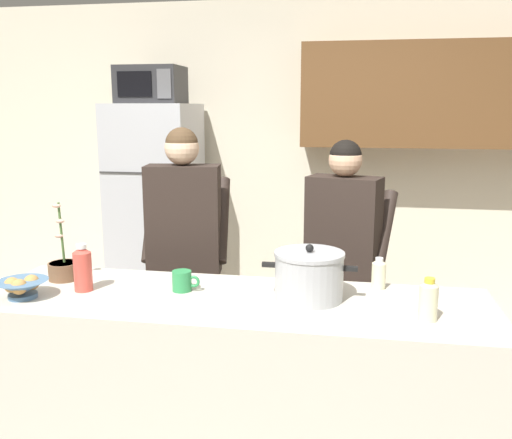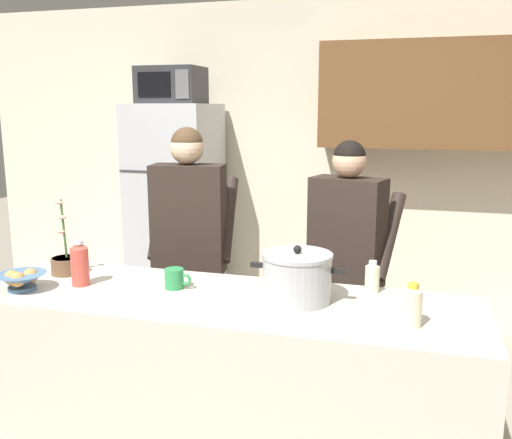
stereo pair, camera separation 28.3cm
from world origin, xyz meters
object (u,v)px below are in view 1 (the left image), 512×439
at_px(person_by_sink, 343,246).
at_px(bottle_mid_counter, 428,300).
at_px(microwave, 151,85).
at_px(coffee_mug, 183,281).
at_px(bread_bowl, 22,287).
at_px(bottle_near_edge, 83,268).
at_px(refrigerator, 157,217).
at_px(potted_orchid, 64,268).
at_px(person_near_pot, 184,235).
at_px(bottle_far_corner, 379,273).
at_px(cooking_pot, 309,275).

bearing_deg(person_by_sink, bottle_mid_counter, -68.91).
relative_size(microwave, coffee_mug, 3.66).
distance_m(bread_bowl, bottle_near_edge, 0.27).
relative_size(refrigerator, bread_bowl, 7.82).
relative_size(coffee_mug, bottle_near_edge, 0.59).
distance_m(microwave, bread_bowl, 2.21).
height_order(bottle_mid_counter, potted_orchid, potted_orchid).
relative_size(refrigerator, person_near_pot, 1.08).
bearing_deg(bottle_mid_counter, potted_orchid, 171.88).
relative_size(bottle_near_edge, bottle_far_corner, 1.49).
bearing_deg(cooking_pot, bottle_near_edge, -176.29).
bearing_deg(bottle_far_corner, bottle_mid_counter, -64.53).
bearing_deg(person_near_pot, person_by_sink, 5.79).
bearing_deg(bottle_near_edge, person_by_sink, 34.91).
xyz_separation_m(person_near_pot, bottle_far_corner, (1.09, -0.45, -0.04)).
relative_size(refrigerator, cooking_pot, 4.24).
xyz_separation_m(cooking_pot, bread_bowl, (-1.26, -0.21, -0.06)).
height_order(person_near_pot, bottle_mid_counter, person_near_pot).
height_order(microwave, person_by_sink, microwave).
xyz_separation_m(refrigerator, person_by_sink, (1.50, -1.04, 0.09)).
bearing_deg(refrigerator, coffee_mug, -66.40).
xyz_separation_m(person_by_sink, bottle_mid_counter, (0.36, -0.92, 0.03)).
xyz_separation_m(person_by_sink, bottle_near_edge, (-1.18, -0.82, 0.05)).
bearing_deg(bread_bowl, potted_orchid, 81.62).
bearing_deg(bottle_far_corner, microwave, 136.93).
distance_m(refrigerator, person_by_sink, 1.83).
xyz_separation_m(coffee_mug, bread_bowl, (-0.67, -0.22, 0.00)).
bearing_deg(refrigerator, microwave, -89.93).
bearing_deg(bread_bowl, refrigerator, 93.03).
bearing_deg(refrigerator, bottle_near_edge, -80.08).
relative_size(cooking_pot, bread_bowl, 1.84).
relative_size(bottle_near_edge, potted_orchid, 0.57).
bearing_deg(cooking_pot, person_by_sink, 79.90).
bearing_deg(person_by_sink, microwave, 145.74).
height_order(refrigerator, potted_orchid, refrigerator).
relative_size(person_by_sink, bottle_far_corner, 10.66).
distance_m(refrigerator, cooking_pot, 2.26).
bearing_deg(microwave, person_near_pot, -62.19).
bearing_deg(person_near_pot, bottle_far_corner, -22.60).
relative_size(person_by_sink, bottle_near_edge, 7.15).
relative_size(person_near_pot, bread_bowl, 7.22).
distance_m(coffee_mug, bottle_near_edge, 0.47).
bearing_deg(bread_bowl, bottle_far_corner, 14.95).
bearing_deg(cooking_pot, potted_orchid, 176.44).
bearing_deg(bottle_far_corner, bread_bowl, -165.05).
height_order(coffee_mug, potted_orchid, potted_orchid).
relative_size(cooking_pot, bottle_near_edge, 1.90).
distance_m(refrigerator, coffee_mug, 1.95).
bearing_deg(person_by_sink, bread_bowl, -145.31).
bearing_deg(bread_bowl, bottle_mid_counter, 1.47).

